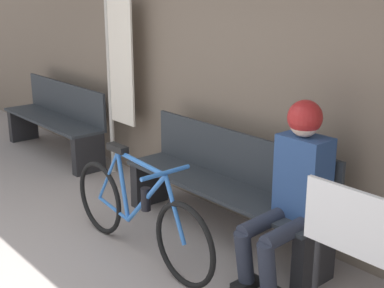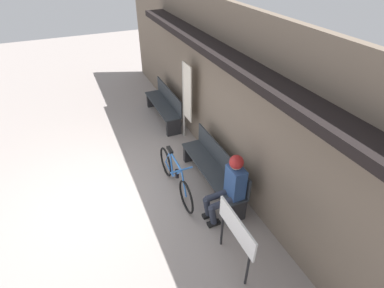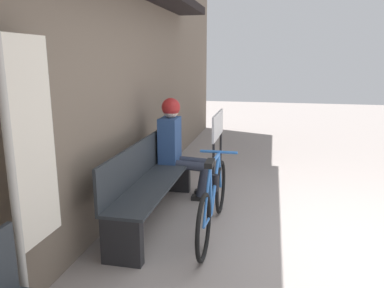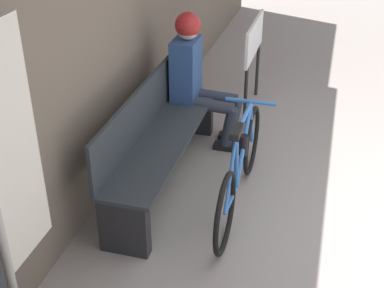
% 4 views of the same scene
% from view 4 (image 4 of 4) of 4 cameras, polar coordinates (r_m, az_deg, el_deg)
% --- Properties ---
extents(park_bench_near, '(1.95, 0.42, 0.85)m').
position_cam_4_polar(park_bench_near, '(4.40, -3.63, 0.62)').
color(park_bench_near, '#2D3338').
rests_on(park_bench_near, ground_plane).
extents(bicycle, '(1.67, 0.40, 0.82)m').
position_cam_4_polar(bicycle, '(4.14, 5.15, -2.60)').
color(bicycle, black).
rests_on(bicycle, ground_plane).
extents(person_seated, '(0.34, 0.64, 1.25)m').
position_cam_4_polar(person_seated, '(4.91, 0.44, 7.76)').
color(person_seated, '#2D3342').
rests_on(person_seated, ground_plane).
extents(banner_pole, '(0.45, 0.05, 1.86)m').
position_cam_4_polar(banner_pole, '(2.78, -18.96, -2.82)').
color(banner_pole, '#B7B2A8').
rests_on(banner_pole, ground_plane).
extents(signboard, '(0.90, 0.04, 0.97)m').
position_cam_4_polar(signboard, '(5.61, 6.63, 10.49)').
color(signboard, '#232326').
rests_on(signboard, ground_plane).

